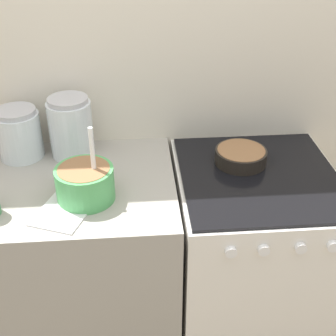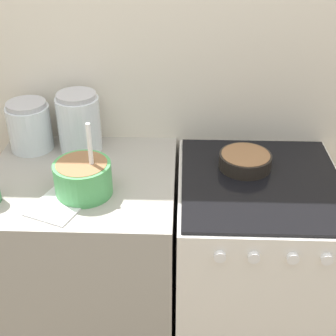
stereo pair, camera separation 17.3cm
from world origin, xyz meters
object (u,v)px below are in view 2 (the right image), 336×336
baking_pan (245,160)px  storage_jar_middle (79,126)px  stove (250,270)px  mixing_bowl (83,176)px  storage_jar_left (30,129)px

baking_pan → storage_jar_middle: storage_jar_middle is taller
stove → mixing_bowl: mixing_bowl is taller
storage_jar_left → storage_jar_middle: bearing=-0.0°
baking_pan → storage_jar_left: bearing=171.7°
storage_jar_left → baking_pan: bearing=-8.3°
mixing_bowl → storage_jar_left: bearing=130.7°
mixing_bowl → storage_jar_left: size_ratio=1.35×
mixing_bowl → baking_pan: bearing=18.4°
stove → baking_pan: (-0.05, 0.09, 0.49)m
storage_jar_middle → baking_pan: bearing=-10.8°
stove → mixing_bowl: (-0.65, -0.10, 0.53)m
mixing_bowl → storage_jar_left: 0.43m
stove → storage_jar_middle: (-0.72, 0.22, 0.56)m
storage_jar_middle → mixing_bowl: bearing=-77.3°
mixing_bowl → storage_jar_left: (-0.28, 0.32, 0.02)m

